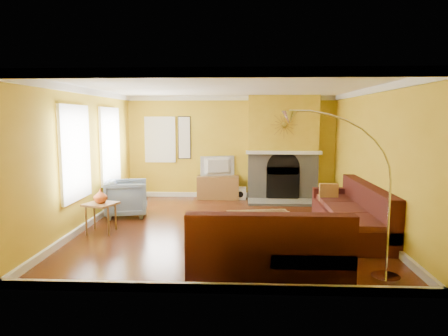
{
  "coord_description": "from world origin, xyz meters",
  "views": [
    {
      "loc": [
        0.3,
        -7.62,
        2.13
      ],
      "look_at": [
        -0.07,
        0.4,
        1.12
      ],
      "focal_mm": 32.0,
      "sensor_mm": 36.0,
      "label": 1
    }
  ],
  "objects_px": {
    "media_console": "(218,187)",
    "side_table": "(101,218)",
    "armchair": "(127,198)",
    "arc_lamp": "(343,198)",
    "sectional_sofa": "(291,215)",
    "coffee_table": "(262,229)"
  },
  "relations": [
    {
      "from": "side_table",
      "to": "arc_lamp",
      "type": "xyz_separation_m",
      "value": [
        3.92,
        -2.0,
        0.82
      ]
    },
    {
      "from": "coffee_table",
      "to": "media_console",
      "type": "distance_m",
      "value": 3.77
    },
    {
      "from": "coffee_table",
      "to": "armchair",
      "type": "distance_m",
      "value": 3.31
    },
    {
      "from": "sectional_sofa",
      "to": "armchair",
      "type": "height_order",
      "value": "sectional_sofa"
    },
    {
      "from": "media_console",
      "to": "armchair",
      "type": "relative_size",
      "value": 1.26
    },
    {
      "from": "media_console",
      "to": "side_table",
      "type": "height_order",
      "value": "media_console"
    },
    {
      "from": "side_table",
      "to": "arc_lamp",
      "type": "height_order",
      "value": "arc_lamp"
    },
    {
      "from": "armchair",
      "to": "arc_lamp",
      "type": "xyz_separation_m",
      "value": [
        3.8,
        -3.27,
        0.71
      ]
    },
    {
      "from": "arc_lamp",
      "to": "armchair",
      "type": "bearing_deg",
      "value": 139.27
    },
    {
      "from": "side_table",
      "to": "arc_lamp",
      "type": "distance_m",
      "value": 4.47
    },
    {
      "from": "arc_lamp",
      "to": "sectional_sofa",
      "type": "bearing_deg",
      "value": 104.43
    },
    {
      "from": "arc_lamp",
      "to": "side_table",
      "type": "bearing_deg",
      "value": 152.91
    },
    {
      "from": "sectional_sofa",
      "to": "arc_lamp",
      "type": "relative_size",
      "value": 1.74
    },
    {
      "from": "armchair",
      "to": "coffee_table",
      "type": "bearing_deg",
      "value": -132.67
    },
    {
      "from": "coffee_table",
      "to": "media_console",
      "type": "xyz_separation_m",
      "value": [
        -0.99,
        3.64,
        0.08
      ]
    },
    {
      "from": "sectional_sofa",
      "to": "coffee_table",
      "type": "xyz_separation_m",
      "value": [
        -0.51,
        -0.09,
        -0.23
      ]
    },
    {
      "from": "arc_lamp",
      "to": "media_console",
      "type": "bearing_deg",
      "value": 110.18
    },
    {
      "from": "armchair",
      "to": "arc_lamp",
      "type": "relative_size",
      "value": 0.39
    },
    {
      "from": "media_console",
      "to": "arc_lamp",
      "type": "bearing_deg",
      "value": -69.82
    },
    {
      "from": "coffee_table",
      "to": "sectional_sofa",
      "type": "bearing_deg",
      "value": 10.5
    },
    {
      "from": "armchair",
      "to": "side_table",
      "type": "relative_size",
      "value": 1.54
    },
    {
      "from": "sectional_sofa",
      "to": "media_console",
      "type": "height_order",
      "value": "sectional_sofa"
    }
  ]
}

